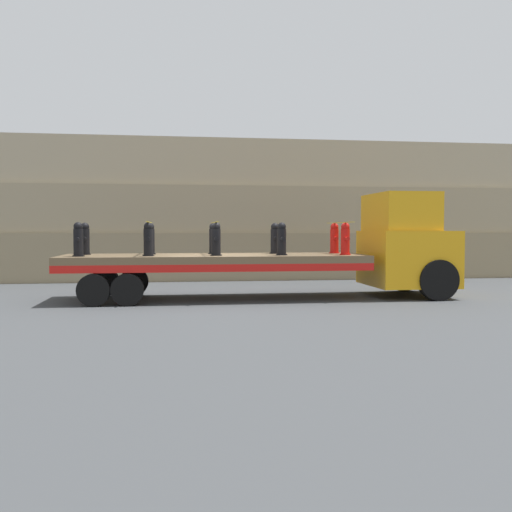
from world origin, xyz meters
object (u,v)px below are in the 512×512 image
at_px(fire_hydrant_black_far_0, 85,239).
at_px(fire_hydrant_black_far_2, 213,239).
at_px(fire_hydrant_black_near_3, 282,239).
at_px(fire_hydrant_black_far_1, 150,239).
at_px(fire_hydrant_black_near_2, 216,239).
at_px(fire_hydrant_red_near_4, 345,239).
at_px(fire_hydrant_black_near_1, 148,240).
at_px(fire_hydrant_black_far_3, 275,239).
at_px(fire_hydrant_black_near_0, 78,240).
at_px(fire_hydrant_red_far_4, 334,239).
at_px(flatbed_trailer, 200,263).
at_px(truck_cab, 408,246).

relative_size(fire_hydrant_black_far_0, fire_hydrant_black_far_2, 1.00).
bearing_deg(fire_hydrant_black_near_3, fire_hydrant_black_far_1, 162.93).
height_order(fire_hydrant_black_far_0, fire_hydrant_black_near_3, same).
xyz_separation_m(fire_hydrant_black_near_2, fire_hydrant_red_near_4, (3.65, 0.00, 0.00)).
bearing_deg(fire_hydrant_black_near_3, fire_hydrant_black_near_2, 180.00).
bearing_deg(fire_hydrant_red_near_4, fire_hydrant_black_near_1, 180.00).
distance_m(fire_hydrant_black_far_2, fire_hydrant_black_far_3, 1.83).
relative_size(fire_hydrant_black_near_0, fire_hydrant_black_far_2, 1.00).
xyz_separation_m(fire_hydrant_black_far_1, fire_hydrant_red_far_4, (5.48, 0.00, 0.00)).
height_order(fire_hydrant_black_far_3, fire_hydrant_red_near_4, same).
bearing_deg(fire_hydrant_red_far_4, fire_hydrant_black_near_1, -168.43).
distance_m(fire_hydrant_black_near_2, fire_hydrant_black_near_3, 1.83).
distance_m(fire_hydrant_black_near_0, fire_hydrant_red_near_4, 7.30).
distance_m(fire_hydrant_black_far_0, fire_hydrant_red_far_4, 7.30).
distance_m(fire_hydrant_black_far_0, fire_hydrant_black_near_2, 3.82).
relative_size(flatbed_trailer, fire_hydrant_black_near_2, 9.31).
bearing_deg(fire_hydrant_black_far_0, fire_hydrant_black_far_2, 0.00).
xyz_separation_m(fire_hydrant_black_far_0, fire_hydrant_black_far_3, (5.48, 0.00, 0.00)).
relative_size(fire_hydrant_black_far_0, fire_hydrant_red_far_4, 1.00).
bearing_deg(fire_hydrant_black_far_1, fire_hydrant_black_far_0, 180.00).
relative_size(fire_hydrant_black_far_2, fire_hydrant_red_near_4, 1.00).
relative_size(fire_hydrant_black_far_0, fire_hydrant_black_near_3, 1.00).
bearing_deg(fire_hydrant_black_far_0, flatbed_trailer, -9.87).
relative_size(truck_cab, flatbed_trailer, 0.36).
distance_m(fire_hydrant_black_near_1, fire_hydrant_red_near_4, 5.48).
distance_m(flatbed_trailer, fire_hydrant_black_far_0, 3.34).
height_order(truck_cab, fire_hydrant_black_far_1, truck_cab).
bearing_deg(fire_hydrant_red_far_4, fire_hydrant_black_far_1, 180.00).
xyz_separation_m(fire_hydrant_black_near_3, fire_hydrant_red_near_4, (1.83, 0.00, 0.00)).
xyz_separation_m(fire_hydrant_black_near_1, fire_hydrant_red_far_4, (5.48, 1.12, 0.00)).
xyz_separation_m(truck_cab, fire_hydrant_black_near_0, (-9.40, -0.56, 0.22)).
height_order(truck_cab, fire_hydrant_black_near_3, truck_cab).
bearing_deg(fire_hydrant_black_near_1, fire_hydrant_black_far_0, 148.44).
distance_m(flatbed_trailer, fire_hydrant_red_far_4, 4.17).
bearing_deg(fire_hydrant_black_near_1, fire_hydrant_red_far_4, 11.57).
height_order(fire_hydrant_black_near_0, fire_hydrant_red_near_4, same).
height_order(fire_hydrant_black_far_1, fire_hydrant_black_near_3, same).
bearing_deg(flatbed_trailer, fire_hydrant_black_near_1, -158.14).
bearing_deg(fire_hydrant_black_near_1, flatbed_trailer, 21.86).
relative_size(fire_hydrant_black_near_1, fire_hydrant_black_near_2, 1.00).
bearing_deg(fire_hydrant_black_far_2, fire_hydrant_black_far_1, 180.00).
bearing_deg(fire_hydrant_black_near_2, fire_hydrant_black_far_0, 162.93).
distance_m(truck_cab, fire_hydrant_black_near_3, 3.97).
bearing_deg(fire_hydrant_black_far_1, fire_hydrant_black_near_2, -31.56).
relative_size(fire_hydrant_black_near_1, fire_hydrant_black_near_3, 1.00).
relative_size(flatbed_trailer, fire_hydrant_black_near_3, 9.31).
bearing_deg(fire_hydrant_black_near_3, fire_hydrant_black_near_1, 180.00).
relative_size(fire_hydrant_black_near_1, fire_hydrant_black_far_3, 1.00).
bearing_deg(fire_hydrant_black_near_2, fire_hydrant_black_near_0, 180.00).
xyz_separation_m(flatbed_trailer, fire_hydrant_black_far_1, (-1.40, 0.56, 0.67)).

